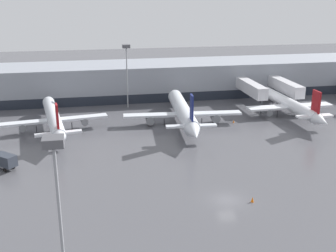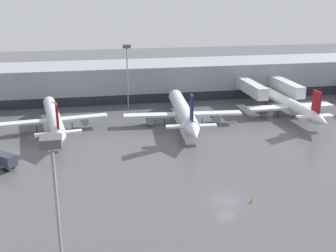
{
  "view_description": "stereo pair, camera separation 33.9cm",
  "coord_description": "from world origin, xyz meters",
  "px_view_note": "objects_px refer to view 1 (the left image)",
  "views": [
    {
      "loc": [
        -18.05,
        -49.74,
        27.77
      ],
      "look_at": [
        -3.42,
        25.21,
        3.0
      ],
      "focal_mm": 45.0,
      "sensor_mm": 36.0,
      "label": 1
    },
    {
      "loc": [
        -17.71,
        -49.81,
        27.77
      ],
      "look_at": [
        -3.42,
        25.21,
        3.0
      ],
      "focal_mm": 45.0,
      "sensor_mm": 36.0,
      "label": 2
    }
  ],
  "objects_px": {
    "parked_jet_0": "(183,112)",
    "traffic_cone_2": "(252,199)",
    "apron_light_mast_0": "(56,171)",
    "apron_light_mast_2": "(126,57)",
    "parked_jet_4": "(53,118)",
    "traffic_cone_1": "(234,121)",
    "service_truck_0": "(1,159)",
    "parked_jet_2": "(290,105)",
    "traffic_cone_0": "(309,110)"
  },
  "relations": [
    {
      "from": "parked_jet_2",
      "to": "apron_light_mast_2",
      "type": "height_order",
      "value": "apron_light_mast_2"
    },
    {
      "from": "service_truck_0",
      "to": "apron_light_mast_2",
      "type": "xyz_separation_m",
      "value": [
        24.0,
        33.24,
        10.86
      ]
    },
    {
      "from": "parked_jet_2",
      "to": "traffic_cone_2",
      "type": "relative_size",
      "value": 41.16
    },
    {
      "from": "parked_jet_4",
      "to": "apron_light_mast_2",
      "type": "distance_m",
      "value": 24.79
    },
    {
      "from": "parked_jet_4",
      "to": "service_truck_0",
      "type": "distance_m",
      "value": 19.17
    },
    {
      "from": "service_truck_0",
      "to": "traffic_cone_0",
      "type": "distance_m",
      "value": 69.68
    },
    {
      "from": "apron_light_mast_2",
      "to": "apron_light_mast_0",
      "type": "bearing_deg",
      "value": -100.89
    },
    {
      "from": "service_truck_0",
      "to": "traffic_cone_0",
      "type": "bearing_deg",
      "value": -118.81
    },
    {
      "from": "apron_light_mast_2",
      "to": "parked_jet_2",
      "type": "bearing_deg",
      "value": -21.78
    },
    {
      "from": "traffic_cone_1",
      "to": "apron_light_mast_2",
      "type": "xyz_separation_m",
      "value": [
        -21.49,
        16.98,
        12.14
      ]
    },
    {
      "from": "service_truck_0",
      "to": "traffic_cone_2",
      "type": "xyz_separation_m",
      "value": [
        35.78,
        -18.83,
        -1.2
      ]
    },
    {
      "from": "apron_light_mast_0",
      "to": "traffic_cone_1",
      "type": "bearing_deg",
      "value": 55.06
    },
    {
      "from": "traffic_cone_0",
      "to": "apron_light_mast_2",
      "type": "xyz_separation_m",
      "value": [
        -42.34,
        11.94,
        12.04
      ]
    },
    {
      "from": "parked_jet_2",
      "to": "apron_light_mast_2",
      "type": "relative_size",
      "value": 2.02
    },
    {
      "from": "parked_jet_4",
      "to": "traffic_cone_2",
      "type": "distance_m",
      "value": 46.42
    },
    {
      "from": "parked_jet_0",
      "to": "traffic_cone_2",
      "type": "relative_size",
      "value": 45.47
    },
    {
      "from": "parked_jet_0",
      "to": "traffic_cone_0",
      "type": "bearing_deg",
      "value": -78.36
    },
    {
      "from": "service_truck_0",
      "to": "apron_light_mast_0",
      "type": "xyz_separation_m",
      "value": [
        11.33,
        -32.64,
        11.19
      ]
    },
    {
      "from": "parked_jet_0",
      "to": "apron_light_mast_0",
      "type": "bearing_deg",
      "value": 160.04
    },
    {
      "from": "apron_light_mast_0",
      "to": "apron_light_mast_2",
      "type": "height_order",
      "value": "apron_light_mast_0"
    },
    {
      "from": "traffic_cone_0",
      "to": "traffic_cone_2",
      "type": "relative_size",
      "value": 1.03
    },
    {
      "from": "service_truck_0",
      "to": "apron_light_mast_0",
      "type": "distance_m",
      "value": 36.32
    },
    {
      "from": "traffic_cone_1",
      "to": "apron_light_mast_0",
      "type": "bearing_deg",
      "value": -124.94
    },
    {
      "from": "parked_jet_2",
      "to": "apron_light_mast_2",
      "type": "distance_m",
      "value": 39.97
    },
    {
      "from": "parked_jet_4",
      "to": "traffic_cone_0",
      "type": "xyz_separation_m",
      "value": [
        59.09,
        3.6,
        -2.44
      ]
    },
    {
      "from": "apron_light_mast_0",
      "to": "parked_jet_2",
      "type": "bearing_deg",
      "value": 46.64
    },
    {
      "from": "apron_light_mast_2",
      "to": "parked_jet_0",
      "type": "bearing_deg",
      "value": -57.0
    },
    {
      "from": "service_truck_0",
      "to": "traffic_cone_2",
      "type": "distance_m",
      "value": 40.45
    },
    {
      "from": "parked_jet_0",
      "to": "traffic_cone_2",
      "type": "bearing_deg",
      "value": -172.96
    },
    {
      "from": "service_truck_0",
      "to": "parked_jet_2",
      "type": "bearing_deg",
      "value": -119.15
    },
    {
      "from": "parked_jet_0",
      "to": "parked_jet_2",
      "type": "height_order",
      "value": "parked_jet_0"
    },
    {
      "from": "parked_jet_0",
      "to": "apron_light_mast_2",
      "type": "distance_m",
      "value": 21.22
    },
    {
      "from": "traffic_cone_1",
      "to": "apron_light_mast_2",
      "type": "height_order",
      "value": "apron_light_mast_2"
    },
    {
      "from": "parked_jet_2",
      "to": "apron_light_mast_0",
      "type": "relative_size",
      "value": 1.96
    },
    {
      "from": "apron_light_mast_0",
      "to": "apron_light_mast_2",
      "type": "relative_size",
      "value": 1.03
    },
    {
      "from": "traffic_cone_0",
      "to": "parked_jet_4",
      "type": "bearing_deg",
      "value": -176.51
    },
    {
      "from": "parked_jet_0",
      "to": "parked_jet_4",
      "type": "distance_m",
      "value": 27.05
    },
    {
      "from": "traffic_cone_1",
      "to": "parked_jet_4",
      "type": "bearing_deg",
      "value": 177.85
    },
    {
      "from": "parked_jet_2",
      "to": "parked_jet_4",
      "type": "relative_size",
      "value": 0.96
    },
    {
      "from": "traffic_cone_2",
      "to": "service_truck_0",
      "type": "bearing_deg",
      "value": 152.24
    },
    {
      "from": "parked_jet_2",
      "to": "traffic_cone_2",
      "type": "xyz_separation_m",
      "value": [
        -24.19,
        -37.7,
        -2.22
      ]
    },
    {
      "from": "traffic_cone_2",
      "to": "apron_light_mast_2",
      "type": "bearing_deg",
      "value": 102.75
    },
    {
      "from": "service_truck_0",
      "to": "parked_jet_0",
      "type": "bearing_deg",
      "value": -109.71
    },
    {
      "from": "traffic_cone_0",
      "to": "apron_light_mast_0",
      "type": "relative_size",
      "value": 0.05
    },
    {
      "from": "parked_jet_4",
      "to": "traffic_cone_0",
      "type": "height_order",
      "value": "parked_jet_4"
    },
    {
      "from": "apron_light_mast_0",
      "to": "parked_jet_4",
      "type": "bearing_deg",
      "value": 94.64
    },
    {
      "from": "parked_jet_2",
      "to": "traffic_cone_1",
      "type": "distance_m",
      "value": 14.89
    },
    {
      "from": "apron_light_mast_2",
      "to": "service_truck_0",
      "type": "bearing_deg",
      "value": -125.83
    },
    {
      "from": "parked_jet_2",
      "to": "service_truck_0",
      "type": "xyz_separation_m",
      "value": [
        -59.97,
        -18.87,
        -1.03
      ]
    },
    {
      "from": "parked_jet_2",
      "to": "service_truck_0",
      "type": "distance_m",
      "value": 62.88
    }
  ]
}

